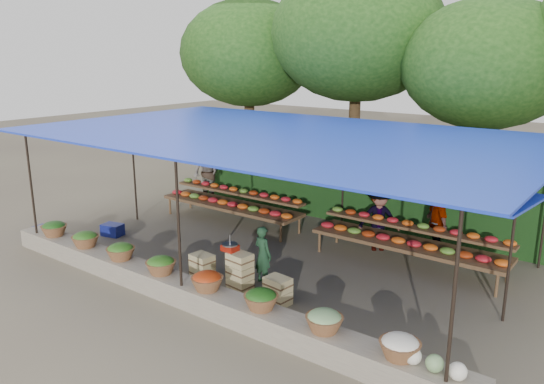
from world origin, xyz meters
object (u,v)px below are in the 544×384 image
Objects in this scene: vendor_seated at (263,255)px; blue_crate_front at (43,232)px; weighing_scale at (230,247)px; blue_crate_back at (113,230)px; crate_counter at (239,275)px.

vendor_seated is 2.54× the size of blue_crate_front.
weighing_scale is 5.74m from blue_crate_front.
blue_crate_front is at bearing -151.63° from blue_crate_back.
vendor_seated is at bearing 4.74° from blue_crate_front.
weighing_scale is 0.69× the size of blue_crate_front.
weighing_scale is at bearing 180.00° from crate_counter.
crate_counter is 7.43× the size of weighing_scale.
weighing_scale is at bearing 68.99° from vendor_seated.
blue_crate_front is at bearing -174.08° from weighing_scale.
crate_counter reaches higher than blue_crate_back.
vendor_seated is 6.16m from blue_crate_front.
crate_counter is 5.91m from blue_crate_front.
blue_crate_front is (-6.03, -1.15, -0.45)m from vendor_seated.
crate_counter is at bearing -0.35° from blue_crate_front.
crate_counter is 2.02× the size of vendor_seated.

